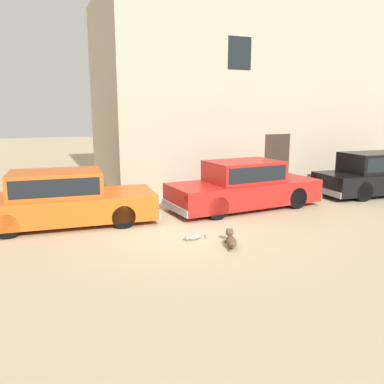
# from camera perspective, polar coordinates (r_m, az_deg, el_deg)

# --- Properties ---
(ground_plane) EXTENTS (80.00, 80.00, 0.00)m
(ground_plane) POSITION_cam_1_polar(r_m,az_deg,el_deg) (9.93, -1.50, -5.47)
(ground_plane) COLOR tan
(parked_sedan_nearest) EXTENTS (4.81, 2.10, 1.43)m
(parked_sedan_nearest) POSITION_cam_1_polar(r_m,az_deg,el_deg) (10.69, -18.38, -0.84)
(parked_sedan_nearest) COLOR #D15619
(parked_sedan_nearest) RESTS_ON ground_plane
(parked_sedan_second) EXTENTS (4.95, 2.09, 1.47)m
(parked_sedan_second) POSITION_cam_1_polar(r_m,az_deg,el_deg) (12.04, 7.63, 1.02)
(parked_sedan_second) COLOR #AD1E19
(parked_sedan_second) RESTS_ON ground_plane
(parked_sedan_third) EXTENTS (4.89, 1.98, 1.52)m
(parked_sedan_third) POSITION_cam_1_polar(r_m,az_deg,el_deg) (15.47, 25.62, 2.44)
(parked_sedan_third) COLOR black
(parked_sedan_third) RESTS_ON ground_plane
(apartment_block) EXTENTS (17.24, 5.84, 7.29)m
(apartment_block) POSITION_cam_1_polar(r_m,az_deg,el_deg) (19.07, 14.16, 13.46)
(apartment_block) COLOR tan
(apartment_block) RESTS_ON ground_plane
(stray_dog_spotted) EXTENTS (0.45, 0.96, 0.33)m
(stray_dog_spotted) POSITION_cam_1_polar(r_m,az_deg,el_deg) (8.76, 5.70, -6.99)
(stray_dog_spotted) COLOR brown
(stray_dog_spotted) RESTS_ON ground_plane
(stray_cat) EXTENTS (0.62, 0.29, 0.15)m
(stray_cat) POSITION_cam_1_polar(r_m,az_deg,el_deg) (9.12, 0.33, -6.58)
(stray_cat) COLOR gray
(stray_cat) RESTS_ON ground_plane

